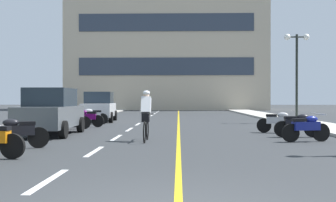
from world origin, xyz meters
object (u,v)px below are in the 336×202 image
(parked_car_mid, at_px, (99,107))
(motorcycle_6, at_px, (72,119))
(motorcycle_4, at_px, (298,124))
(motorcycle_5, at_px, (278,121))
(motorcycle_8, at_px, (92,116))
(cyclist_rider, at_px, (146,115))
(parked_car_near, at_px, (51,112))
(motorcycle_2, at_px, (18,132))
(motorcycle_7, at_px, (87,118))
(motorcycle_3, at_px, (306,127))
(street_lamp_mid, at_px, (297,57))

(parked_car_mid, distance_m, motorcycle_6, 6.49)
(motorcycle_4, xyz_separation_m, motorcycle_6, (-9.29, 3.79, 0.00))
(motorcycle_5, height_order, motorcycle_6, same)
(motorcycle_4, height_order, motorcycle_5, same)
(parked_car_mid, xyz_separation_m, motorcycle_6, (-0.04, -6.47, -0.44))
(motorcycle_4, bearing_deg, motorcycle_5, 97.76)
(motorcycle_4, relative_size, motorcycle_8, 1.02)
(motorcycle_5, distance_m, motorcycle_8, 10.41)
(cyclist_rider, bearing_deg, parked_car_near, 150.05)
(motorcycle_2, relative_size, motorcycle_6, 1.00)
(motorcycle_7, distance_m, cyclist_rider, 7.67)
(motorcycle_6, distance_m, cyclist_rider, 6.60)
(parked_car_near, bearing_deg, motorcycle_8, 88.22)
(motorcycle_2, xyz_separation_m, motorcycle_3, (8.73, 2.12, 0.00))
(motorcycle_2, relative_size, motorcycle_8, 0.98)
(street_lamp_mid, bearing_deg, motorcycle_3, -104.01)
(motorcycle_5, xyz_separation_m, motorcycle_7, (-8.67, 3.33, 0.00))
(motorcycle_2, xyz_separation_m, motorcycle_7, (-0.02, 9.01, 0.00))
(motorcycle_7, xyz_separation_m, cyclist_rider, (3.48, -6.83, 0.41))
(street_lamp_mid, xyz_separation_m, motorcycle_3, (-2.69, -10.78, -3.35))
(cyclist_rider, bearing_deg, motorcycle_7, 117.04)
(motorcycle_4, bearing_deg, motorcycle_7, 149.47)
(parked_car_near, relative_size, cyclist_rider, 2.39)
(motorcycle_8, bearing_deg, motorcycle_4, -39.24)
(street_lamp_mid, bearing_deg, motorcycle_2, -131.52)
(parked_car_near, height_order, motorcycle_3, parked_car_near)
(motorcycle_5, distance_m, motorcycle_6, 9.21)
(parked_car_near, bearing_deg, motorcycle_6, 89.56)
(motorcycle_6, bearing_deg, cyclist_rider, -54.32)
(parked_car_near, height_order, motorcycle_5, parked_car_near)
(motorcycle_4, bearing_deg, parked_car_near, 175.90)
(cyclist_rider, bearing_deg, motorcycle_6, 125.68)
(motorcycle_8, bearing_deg, cyclist_rider, -67.88)
(street_lamp_mid, height_order, motorcycle_7, street_lamp_mid)
(street_lamp_mid, bearing_deg, motorcycle_8, -171.57)
(street_lamp_mid, xyz_separation_m, cyclist_rider, (-7.96, -10.72, -2.94))
(parked_car_mid, height_order, motorcycle_2, parked_car_mid)
(street_lamp_mid, height_order, parked_car_near, street_lamp_mid)
(motorcycle_4, distance_m, motorcycle_6, 10.03)
(street_lamp_mid, distance_m, motorcycle_7, 12.54)
(motorcycle_5, distance_m, cyclist_rider, 6.27)
(motorcycle_7, bearing_deg, parked_car_near, -94.76)
(motorcycle_5, bearing_deg, cyclist_rider, -145.97)
(motorcycle_7, distance_m, motorcycle_8, 2.18)
(motorcycle_5, relative_size, motorcycle_7, 0.98)
(motorcycle_7, bearing_deg, street_lamp_mid, 18.78)
(motorcycle_3, bearing_deg, street_lamp_mid, 75.99)
(parked_car_near, relative_size, motorcycle_2, 2.57)
(motorcycle_2, xyz_separation_m, motorcycle_6, (-0.38, 7.53, 0.00))
(street_lamp_mid, distance_m, motorcycle_4, 10.07)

